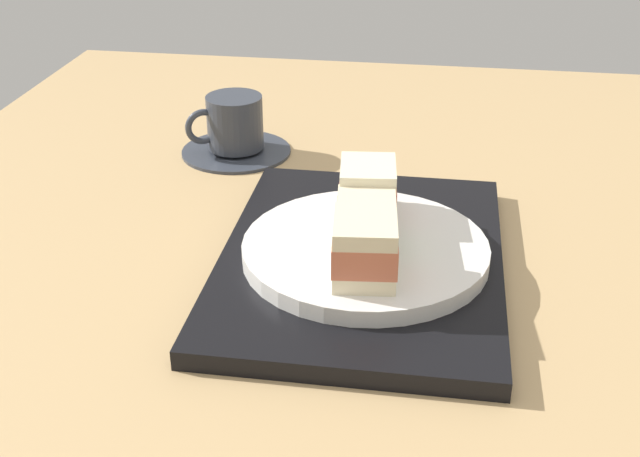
# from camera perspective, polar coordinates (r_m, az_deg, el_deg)

# --- Properties ---
(ground_plane) EXTENTS (1.40, 1.00, 0.03)m
(ground_plane) POSITION_cam_1_polar(r_m,az_deg,el_deg) (0.80, -1.63, -4.24)
(ground_plane) COLOR tan
(serving_tray) EXTENTS (0.36, 0.26, 0.02)m
(serving_tray) POSITION_cam_1_polar(r_m,az_deg,el_deg) (0.80, 2.87, -2.19)
(serving_tray) COLOR black
(serving_tray) RESTS_ON ground_plane
(sandwich_plate) EXTENTS (0.23, 0.23, 0.02)m
(sandwich_plate) POSITION_cam_1_polar(r_m,az_deg,el_deg) (0.78, 3.12, -1.52)
(sandwich_plate) COLOR silver
(sandwich_plate) RESTS_ON serving_tray
(sandwich_near) EXTENTS (0.07, 0.06, 0.06)m
(sandwich_near) POSITION_cam_1_polar(r_m,az_deg,el_deg) (0.71, 3.08, -1.35)
(sandwich_near) COLOR beige
(sandwich_near) RESTS_ON sandwich_plate
(sandwich_middle) EXTENTS (0.07, 0.06, 0.04)m
(sandwich_middle) POSITION_cam_1_polar(r_m,az_deg,el_deg) (0.76, 3.18, 0.47)
(sandwich_middle) COLOR beige
(sandwich_middle) RESTS_ON sandwich_plate
(sandwich_far) EXTENTS (0.07, 0.06, 0.05)m
(sandwich_far) POSITION_cam_1_polar(r_m,az_deg,el_deg) (0.82, 3.28, 2.66)
(sandwich_far) COLOR #EFE5C1
(sandwich_far) RESTS_ON sandwich_plate
(coffee_cup) EXTENTS (0.14, 0.14, 0.07)m
(coffee_cup) POSITION_cam_1_polar(r_m,az_deg,el_deg) (1.05, -5.89, 6.74)
(coffee_cup) COLOR #333842
(coffee_cup) RESTS_ON ground_plane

